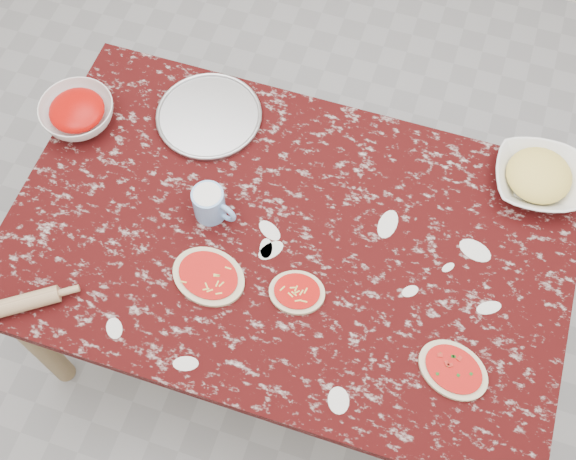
# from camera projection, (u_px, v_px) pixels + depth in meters

# --- Properties ---
(ground) EXTENTS (4.00, 4.00, 0.00)m
(ground) POSITION_uv_depth(u_px,v_px,m) (288.00, 326.00, 2.70)
(ground) COLOR gray
(worktable) EXTENTS (1.60, 1.00, 0.75)m
(worktable) POSITION_uv_depth(u_px,v_px,m) (288.00, 251.00, 2.11)
(worktable) COLOR black
(worktable) RESTS_ON ground
(pizza_tray) EXTENTS (0.35, 0.35, 0.01)m
(pizza_tray) POSITION_uv_depth(u_px,v_px,m) (209.00, 117.00, 2.22)
(pizza_tray) COLOR #B2B2B7
(pizza_tray) RESTS_ON worktable
(sauce_bowl) EXTENTS (0.23, 0.23, 0.07)m
(sauce_bowl) POSITION_uv_depth(u_px,v_px,m) (78.00, 113.00, 2.19)
(sauce_bowl) COLOR white
(sauce_bowl) RESTS_ON worktable
(cheese_bowl) EXTENTS (0.29, 0.29, 0.06)m
(cheese_bowl) POSITION_uv_depth(u_px,v_px,m) (537.00, 179.00, 2.09)
(cheese_bowl) COLOR white
(cheese_bowl) RESTS_ON worktable
(flour_mug) EXTENTS (0.14, 0.09, 0.11)m
(flour_mug) POSITION_uv_depth(u_px,v_px,m) (210.00, 204.00, 2.02)
(flour_mug) COLOR #7AA9E8
(flour_mug) RESTS_ON worktable
(pizza_left) EXTENTS (0.24, 0.21, 0.02)m
(pizza_left) POSITION_uv_depth(u_px,v_px,m) (209.00, 276.00, 1.97)
(pizza_left) COLOR beige
(pizza_left) RESTS_ON worktable
(pizza_mid) EXTENTS (0.17, 0.15, 0.02)m
(pizza_mid) POSITION_uv_depth(u_px,v_px,m) (297.00, 292.00, 1.95)
(pizza_mid) COLOR beige
(pizza_mid) RESTS_ON worktable
(pizza_right) EXTENTS (0.23, 0.20, 0.02)m
(pizza_right) POSITION_uv_depth(u_px,v_px,m) (453.00, 370.00, 1.85)
(pizza_right) COLOR beige
(pizza_right) RESTS_ON worktable
(rolling_pin) EXTENTS (0.22, 0.17, 0.05)m
(rolling_pin) POSITION_uv_depth(u_px,v_px,m) (15.00, 305.00, 1.91)
(rolling_pin) COLOR tan
(rolling_pin) RESTS_ON worktable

